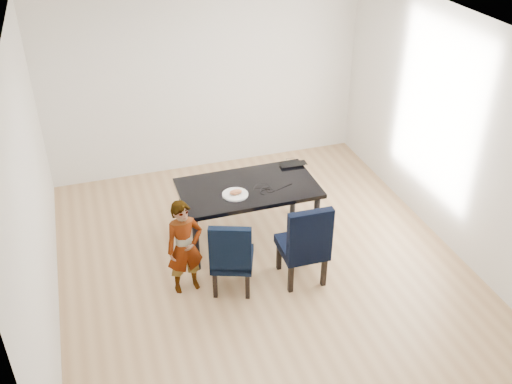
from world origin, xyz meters
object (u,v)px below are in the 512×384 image
object	(u,v)px
plate	(235,194)
laptop	(292,163)
dining_table	(248,213)
chair_left	(232,253)
chair_right	(302,240)
child	(185,247)

from	to	relation	value
plate	laptop	distance (m)	1.00
dining_table	chair_left	distance (m)	0.89
chair_left	laptop	xyz separation A→B (m)	(1.10, 1.13, 0.31)
chair_right	plate	bearing A→B (deg)	128.33
chair_left	child	xyz separation A→B (m)	(-0.48, 0.13, 0.09)
child	laptop	xyz separation A→B (m)	(1.58, 1.00, 0.22)
plate	laptop	size ratio (longest dim) A/B	0.88
dining_table	chair_right	distance (m)	0.93
dining_table	plate	size ratio (longest dim) A/B	5.42
plate	laptop	xyz separation A→B (m)	(0.88, 0.49, 0.01)
dining_table	chair_right	world-z (taller)	chair_right
plate	chair_left	bearing A→B (deg)	-109.26
chair_left	chair_right	bearing A→B (deg)	15.00
laptop	dining_table	bearing A→B (deg)	29.97
chair_right	plate	xyz separation A→B (m)	(-0.54, 0.72, 0.26)
laptop	chair_left	bearing A→B (deg)	48.51
dining_table	plate	bearing A→B (deg)	-145.12
chair_right	child	world-z (taller)	child
child	chair_left	bearing A→B (deg)	-21.87
chair_right	laptop	distance (m)	1.28
plate	laptop	bearing A→B (deg)	29.05
chair_left	laptop	size ratio (longest dim) A/B	2.69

